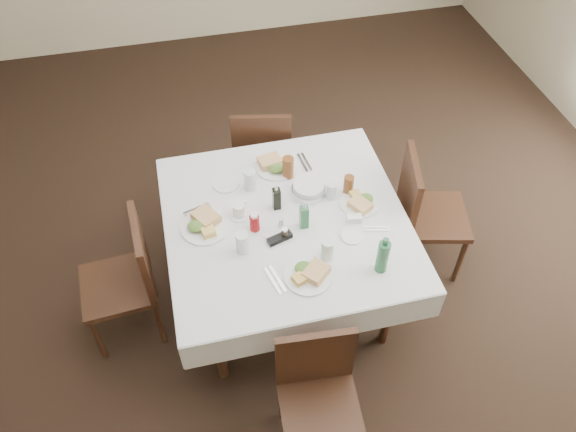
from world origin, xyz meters
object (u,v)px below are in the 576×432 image
at_px(water_w, 242,243).
at_px(green_bottle, 383,256).
at_px(water_s, 328,249).
at_px(water_e, 331,191).
at_px(oil_cruet_dark, 277,198).
at_px(chair_north, 263,149).
at_px(oil_cruet_green, 304,216).
at_px(bread_basket, 309,189).
at_px(dining_table, 286,227).
at_px(coffee_mug, 239,210).
at_px(chair_south, 318,389).
at_px(chair_west, 130,274).
at_px(water_n, 250,180).
at_px(chair_east, 422,208).
at_px(ketchup_bottle, 255,222).

height_order(water_w, green_bottle, green_bottle).
distance_m(water_s, water_e, 0.48).
bearing_deg(water_s, oil_cruet_dark, 113.52).
xyz_separation_m(chair_north, water_w, (-0.34, -1.12, 0.31)).
distance_m(water_e, oil_cruet_green, 0.30).
bearing_deg(oil_cruet_dark, bread_basket, 18.97).
relative_size(dining_table, oil_cruet_green, 7.16).
relative_size(water_s, coffee_mug, 1.10).
bearing_deg(chair_north, water_e, -71.35).
bearing_deg(oil_cruet_green, water_w, -165.62).
bearing_deg(water_s, oil_cruet_green, 105.19).
bearing_deg(water_w, green_bottle, -23.17).
bearing_deg(bread_basket, chair_south, -102.14).
height_order(chair_west, water_w, chair_west).
bearing_deg(bread_basket, water_e, -29.17).
distance_m(dining_table, water_n, 0.38).
relative_size(chair_north, oil_cruet_dark, 4.62).
height_order(water_w, oil_cruet_dark, oil_cruet_dark).
relative_size(chair_north, bread_basket, 4.16).
bearing_deg(dining_table, chair_east, 4.32).
bearing_deg(chair_east, oil_cruet_dark, 177.92).
relative_size(oil_cruet_green, ketchup_bottle, 1.59).
distance_m(coffee_mug, green_bottle, 0.92).
xyz_separation_m(water_w, bread_basket, (0.49, 0.37, -0.03)).
height_order(chair_east, oil_cruet_dark, oil_cruet_dark).
height_order(water_e, oil_cruet_green, oil_cruet_green).
distance_m(dining_table, green_bottle, 0.68).
bearing_deg(oil_cruet_dark, chair_east, -2.08).
xyz_separation_m(dining_table, green_bottle, (0.43, -0.49, 0.19)).
xyz_separation_m(bread_basket, oil_cruet_green, (-0.10, -0.27, 0.05)).
relative_size(chair_south, chair_west, 0.95).
distance_m(water_s, water_w, 0.49).
relative_size(chair_west, water_s, 6.62).
bearing_deg(water_e, chair_south, -109.04).
xyz_separation_m(ketchup_bottle, green_bottle, (0.63, -0.46, 0.05)).
bearing_deg(dining_table, coffee_mug, 159.83).
xyz_separation_m(dining_table, ketchup_bottle, (-0.20, -0.03, 0.13)).
height_order(chair_west, water_s, chair_west).
relative_size(chair_west, bread_basket, 4.24).
xyz_separation_m(water_s, ketchup_bottle, (-0.36, 0.31, -0.01)).
height_order(water_s, oil_cruet_dark, oil_cruet_dark).
height_order(chair_north, bread_basket, chair_north).
xyz_separation_m(water_n, oil_cruet_green, (0.25, -0.40, 0.02)).
relative_size(oil_cruet_dark, oil_cruet_green, 0.96).
height_order(chair_east, water_s, chair_east).
xyz_separation_m(oil_cruet_dark, green_bottle, (0.47, -0.60, 0.03)).
bearing_deg(chair_west, chair_north, 43.12).
bearing_deg(water_n, ketchup_bottle, -96.57).
relative_size(chair_east, ketchup_bottle, 7.35).
bearing_deg(dining_table, chair_north, 87.60).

